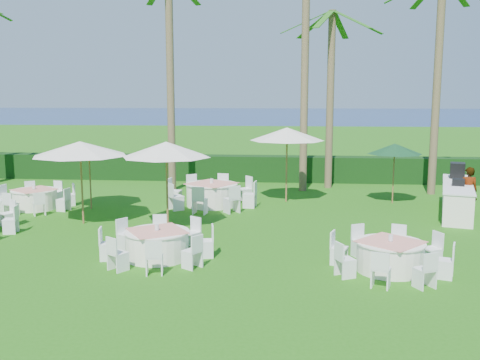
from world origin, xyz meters
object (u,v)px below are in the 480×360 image
Objects in this scene: banquet_table_c at (390,255)px; umbrella_b at (166,149)px; banquet_table_b at (157,244)px; banquet_table_e at (212,194)px; banquet_table_d at (35,199)px; umbrella_c at (89,151)px; umbrella_a at (80,149)px; umbrella_green at (395,149)px; umbrella_d at (287,134)px; buffet_table at (457,197)px; staff_person at (468,191)px.

banquet_table_c is 1.02× the size of umbrella_b.
banquet_table_b is 0.84× the size of banquet_table_e.
umbrella_b is (-6.02, 3.43, 2.07)m from banquet_table_c.
banquet_table_d is 2.65m from umbrella_c.
banquet_table_d is 3.86m from umbrella_a.
banquet_table_c is at bearing -29.67° from umbrella_b.
banquet_table_b is 10.61m from umbrella_green.
umbrella_a is at bearing 133.55° from banquet_table_b.
buffet_table is at bearing -14.69° from umbrella_d.
umbrella_b is 1.18× the size of umbrella_green.
umbrella_d is (9.01, 2.16, 2.22)m from banquet_table_d.
umbrella_green is 0.49× the size of buffet_table.
banquet_table_d is 15.18m from staff_person.
umbrella_green reaches higher than staff_person.
banquet_table_e is 1.13× the size of umbrella_a.
umbrella_b reaches higher than umbrella_a.
banquet_table_d is at bearing -166.54° from umbrella_d.
banquet_table_d is at bearing -170.51° from umbrella_green.
umbrella_b is at bearing -38.00° from umbrella_c.
umbrella_green is at bearing 46.77° from banquet_table_b.
staff_person is at bearing 59.30° from banquet_table_c.
banquet_table_b reaches higher than banquet_table_d.
umbrella_c is at bearing 142.00° from umbrella_b.
umbrella_d is (6.42, 4.19, 0.20)m from umbrella_a.
buffet_table is at bearing -3.42° from banquet_table_e.
buffet_table reaches higher than banquet_table_c.
umbrella_a reaches higher than umbrella_c.
umbrella_a is 2.31m from umbrella_c.
banquet_table_c is at bearing -27.31° from banquet_table_d.
banquet_table_b is 6.60m from banquet_table_e.
umbrella_d is at bearing 52.44° from umbrella_b.
banquet_table_c is at bearing -53.63° from banquet_table_e.
umbrella_a is 12.89m from staff_person.
buffet_table is at bearing 1.91° from umbrella_c.
umbrella_a is (-3.26, 3.43, 2.02)m from banquet_table_b.
banquet_table_c is at bearing -117.79° from buffet_table.
banquet_table_e is 2.03× the size of staff_person.
umbrella_d is 0.62× the size of buffet_table.
umbrella_green is at bearing 9.49° from banquet_table_d.
banquet_table_e reaches higher than banquet_table_d.
umbrella_c is 1.45× the size of staff_person.
umbrella_d is at bearing 20.52° from banquet_table_e.
banquet_table_c is 8.75m from banquet_table_e.
staff_person is at bearing -16.54° from umbrella_d.
umbrella_b reaches higher than banquet_table_b.
banquet_table_c is 7.23m from umbrella_b.
banquet_table_e is 8.65m from buffet_table.
banquet_table_b is at bearing -82.12° from umbrella_b.
banquet_table_b is 8.00m from banquet_table_d.
umbrella_d reaches higher than umbrella_c.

